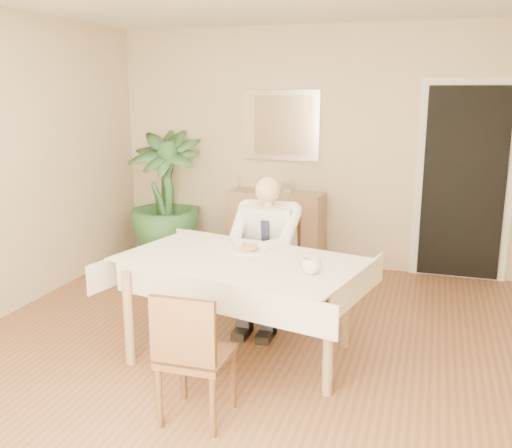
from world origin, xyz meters
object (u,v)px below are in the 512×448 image
(coffee_mug, at_px, (311,266))
(chair_far, at_px, (273,258))
(sideboard, at_px, (276,229))
(potted_palm, at_px, (165,197))
(chair_near, at_px, (191,352))
(seated_man, at_px, (264,246))
(dining_table, at_px, (241,270))

(coffee_mug, bearing_deg, chair_far, 117.64)
(sideboard, height_order, potted_palm, potted_palm)
(chair_far, relative_size, coffee_mug, 6.81)
(chair_near, xyz_separation_m, sideboard, (-0.37, 3.18, -0.04))
(coffee_mug, xyz_separation_m, potted_palm, (-2.16, 2.23, -0.06))
(coffee_mug, xyz_separation_m, sideboard, (-0.90, 2.41, -0.39))
(chair_far, bearing_deg, seated_man, -94.48)
(chair_near, distance_m, sideboard, 3.20)
(seated_man, bearing_deg, sideboard, 101.95)
(dining_table, bearing_deg, sideboard, 111.91)
(seated_man, bearing_deg, chair_far, 90.00)
(potted_palm, bearing_deg, chair_far, -36.05)
(chair_near, xyz_separation_m, potted_palm, (-1.63, 2.99, 0.28))
(chair_near, relative_size, seated_man, 0.67)
(chair_far, height_order, sideboard, chair_far)
(chair_far, distance_m, coffee_mug, 1.23)
(dining_table, distance_m, chair_near, 0.96)
(dining_table, height_order, chair_far, chair_far)
(seated_man, height_order, potted_palm, potted_palm)
(dining_table, relative_size, sideboard, 1.85)
(chair_far, distance_m, potted_palm, 2.01)
(sideboard, bearing_deg, coffee_mug, -64.92)
(coffee_mug, bearing_deg, dining_table, 162.50)
(sideboard, bearing_deg, chair_far, -71.00)
(dining_table, xyz_separation_m, sideboard, (-0.35, 2.24, -0.25))
(chair_far, xyz_separation_m, coffee_mug, (0.55, -1.05, 0.30))
(chair_near, height_order, potted_palm, potted_palm)
(potted_palm, bearing_deg, dining_table, -51.88)
(coffee_mug, relative_size, sideboard, 0.13)
(dining_table, xyz_separation_m, coffee_mug, (0.55, -0.17, 0.14))
(dining_table, distance_m, chair_far, 0.90)
(coffee_mug, bearing_deg, seated_man, 125.74)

